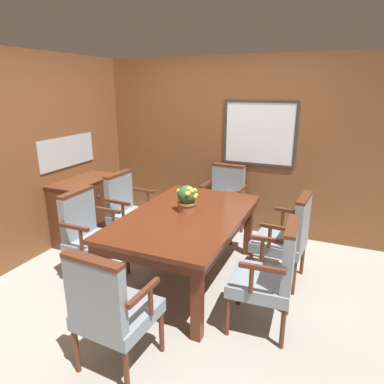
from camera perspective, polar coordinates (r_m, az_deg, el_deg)
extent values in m
plane|color=#A39E93|center=(3.89, -2.43, -14.51)|extent=(14.00, 14.00, 0.00)
cube|color=brown|center=(4.96, 5.99, 7.62)|extent=(7.20, 0.06, 2.45)
cube|color=white|center=(4.78, 11.15, 9.53)|extent=(0.92, 0.01, 0.81)
cube|color=#38332D|center=(4.74, 11.45, 14.59)|extent=(0.99, 0.02, 0.04)
cube|color=#38332D|center=(4.85, 10.85, 4.57)|extent=(0.99, 0.02, 0.04)
cube|color=#38332D|center=(4.90, 5.60, 9.95)|extent=(0.04, 0.02, 0.81)
cube|color=#38332D|center=(4.70, 16.90, 8.98)|extent=(0.03, 0.02, 0.81)
cube|color=brown|center=(4.56, -24.77, 5.26)|extent=(0.06, 7.20, 2.45)
cube|color=#B2BCC1|center=(4.88, -20.05, 6.34)|extent=(0.01, 0.99, 0.40)
cube|color=#562614|center=(3.36, -14.61, -13.60)|extent=(0.09, 0.09, 0.72)
cube|color=#562614|center=(2.94, 0.89, -17.83)|extent=(0.09, 0.09, 0.72)
cube|color=#562614|center=(4.63, -2.01, -4.13)|extent=(0.09, 0.09, 0.72)
cube|color=#562614|center=(4.34, 9.38, -5.89)|extent=(0.09, 0.09, 0.72)
cube|color=#562614|center=(3.63, -0.94, -5.02)|extent=(1.09, 1.82, 0.09)
cube|color=#562614|center=(3.61, -0.95, -4.03)|extent=(1.15, 1.88, 0.04)
cylinder|color=#562B19|center=(4.28, -8.72, -8.77)|extent=(0.04, 0.04, 0.37)
cylinder|color=#562B19|center=(4.62, -5.49, -6.60)|extent=(0.04, 0.04, 0.37)
cylinder|color=#562B19|center=(4.54, -13.51, -7.49)|extent=(0.04, 0.04, 0.37)
cylinder|color=#562B19|center=(4.86, -10.11, -5.55)|extent=(0.04, 0.04, 0.37)
cube|color=gray|center=(4.47, -9.61, -4.24)|extent=(0.54, 0.54, 0.11)
cube|color=gray|center=(4.50, -12.06, -0.24)|extent=(0.10, 0.48, 0.48)
cube|color=#562B19|center=(4.43, -12.27, 2.92)|extent=(0.11, 0.48, 0.03)
cylinder|color=#562B19|center=(4.19, -11.41, -3.32)|extent=(0.04, 0.04, 0.23)
cube|color=#562B19|center=(4.20, -12.35, -1.66)|extent=(0.36, 0.06, 0.04)
cylinder|color=#562B19|center=(4.60, -7.40, -1.26)|extent=(0.04, 0.04, 0.23)
cube|color=#562B19|center=(4.60, -8.26, 0.26)|extent=(0.36, 0.06, 0.04)
cylinder|color=#562B19|center=(3.46, 7.85, -15.49)|extent=(0.04, 0.04, 0.37)
cylinder|color=#562B19|center=(3.10, 5.91, -19.84)|extent=(0.04, 0.04, 0.37)
cylinder|color=#562B19|center=(3.42, 15.67, -16.51)|extent=(0.04, 0.04, 0.37)
cylinder|color=#562B19|center=(3.05, 14.87, -21.12)|extent=(0.04, 0.04, 0.37)
cube|color=gray|center=(3.11, 11.34, -14.53)|extent=(0.55, 0.54, 0.11)
cube|color=gray|center=(2.95, 15.94, -10.15)|extent=(0.11, 0.48, 0.48)
cube|color=#562B19|center=(2.85, 16.36, -5.55)|extent=(0.12, 0.48, 0.03)
cylinder|color=#562B19|center=(3.27, 11.60, -9.50)|extent=(0.04, 0.04, 0.23)
cube|color=#562B19|center=(3.21, 13.10, -7.80)|extent=(0.36, 0.06, 0.04)
cylinder|color=#562B19|center=(2.80, 9.85, -14.20)|extent=(0.04, 0.04, 0.23)
cube|color=#562B19|center=(2.74, 11.61, -12.33)|extent=(0.36, 0.06, 0.04)
cylinder|color=#562B19|center=(4.78, 1.38, -5.68)|extent=(0.04, 0.04, 0.37)
cylinder|color=#562B19|center=(4.62, 6.53, -6.62)|extent=(0.04, 0.04, 0.37)
cylinder|color=#562B19|center=(5.17, 3.53, -3.89)|extent=(0.04, 0.04, 0.37)
cylinder|color=#562B19|center=(5.02, 8.32, -4.69)|extent=(0.04, 0.04, 0.37)
cube|color=gray|center=(4.80, 5.01, -2.52)|extent=(0.54, 0.54, 0.11)
cube|color=gray|center=(4.91, 6.04, 1.52)|extent=(0.48, 0.10, 0.48)
cube|color=#562B19|center=(4.85, 6.13, 4.44)|extent=(0.48, 0.11, 0.03)
cylinder|color=#562B19|center=(4.81, 1.95, -0.27)|extent=(0.04, 0.04, 0.23)
cube|color=#562B19|center=(4.85, 2.34, 1.29)|extent=(0.05, 0.36, 0.04)
cylinder|color=#562B19|center=(4.63, 7.96, -1.15)|extent=(0.04, 0.04, 0.23)
cube|color=#562B19|center=(4.67, 8.32, 0.48)|extent=(0.05, 0.36, 0.04)
cylinder|color=#562B19|center=(4.20, 11.73, -9.47)|extent=(0.04, 0.04, 0.37)
cylinder|color=#562B19|center=(3.81, 9.74, -12.28)|extent=(0.04, 0.04, 0.37)
cylinder|color=#562B19|center=(4.12, 17.94, -10.56)|extent=(0.04, 0.04, 0.37)
cylinder|color=#562B19|center=(3.72, 16.62, -13.58)|extent=(0.04, 0.04, 0.37)
cube|color=gray|center=(3.85, 14.27, -8.26)|extent=(0.56, 0.55, 0.11)
cube|color=gray|center=(3.69, 17.91, -4.65)|extent=(0.12, 0.48, 0.48)
cube|color=#562B19|center=(3.61, 18.28, -0.87)|extent=(0.12, 0.48, 0.03)
cylinder|color=#562B19|center=(4.03, 14.84, -4.46)|extent=(0.04, 0.04, 0.23)
cube|color=#562B19|center=(3.97, 16.06, -3.06)|extent=(0.36, 0.06, 0.04)
cylinder|color=#562B19|center=(3.55, 12.81, -7.34)|extent=(0.04, 0.04, 0.23)
cube|color=#562B19|center=(3.48, 14.17, -5.80)|extent=(0.36, 0.06, 0.04)
cylinder|color=#562B19|center=(3.69, -14.70, -13.71)|extent=(0.04, 0.04, 0.37)
cylinder|color=#562B19|center=(4.00, -10.67, -10.80)|extent=(0.04, 0.04, 0.37)
cylinder|color=#562B19|center=(3.96, -20.05, -11.94)|extent=(0.04, 0.04, 0.37)
cylinder|color=#562B19|center=(4.26, -15.86, -9.41)|extent=(0.04, 0.04, 0.37)
cube|color=gray|center=(3.86, -15.61, -8.26)|extent=(0.52, 0.52, 0.11)
cube|color=gray|center=(3.88, -18.48, -3.63)|extent=(0.08, 0.47, 0.48)
cube|color=#562B19|center=(3.80, -18.85, -0.01)|extent=(0.09, 0.47, 0.03)
cylinder|color=#562B19|center=(3.59, -18.00, -7.50)|extent=(0.04, 0.04, 0.23)
cube|color=#562B19|center=(3.59, -19.11, -5.55)|extent=(0.36, 0.04, 0.04)
cylinder|color=#562B19|center=(3.96, -12.97, -4.68)|extent=(0.04, 0.04, 0.23)
cube|color=#562B19|center=(3.97, -13.99, -2.92)|extent=(0.36, 0.04, 0.04)
cylinder|color=#562B19|center=(2.94, -5.10, -22.12)|extent=(0.04, 0.04, 0.37)
cylinder|color=#562B19|center=(3.16, -12.56, -19.37)|extent=(0.04, 0.04, 0.37)
cylinder|color=#562B19|center=(2.67, -10.87, -27.45)|extent=(0.04, 0.04, 0.37)
cylinder|color=#562B19|center=(2.91, -18.70, -23.74)|extent=(0.04, 0.04, 0.37)
cube|color=gray|center=(2.76, -12.14, -19.24)|extent=(0.54, 0.55, 0.11)
cube|color=gray|center=(2.46, -15.86, -16.16)|extent=(0.48, 0.11, 0.48)
cube|color=#562B19|center=(2.33, -16.39, -10.87)|extent=(0.48, 0.11, 0.03)
cylinder|color=#562B19|center=(2.55, -6.90, -17.57)|extent=(0.04, 0.04, 0.23)
cube|color=#562B19|center=(2.43, -8.04, -16.21)|extent=(0.06, 0.36, 0.04)
cylinder|color=#562B19|center=(2.84, -16.22, -14.26)|extent=(0.04, 0.04, 0.23)
cube|color=#562B19|center=(2.73, -17.54, -12.86)|extent=(0.06, 0.36, 0.04)
cylinder|color=#9E5638|center=(3.66, -0.85, -2.47)|extent=(0.19, 0.19, 0.10)
cylinder|color=#9E5638|center=(3.65, -0.85, -1.85)|extent=(0.20, 0.20, 0.02)
sphere|color=#2D602D|center=(3.62, -0.86, -0.49)|extent=(0.20, 0.20, 0.20)
sphere|color=#F4BC55|center=(3.55, -0.48, 0.53)|extent=(0.05, 0.05, 0.05)
sphere|color=gold|center=(3.63, -2.23, 0.16)|extent=(0.05, 0.05, 0.05)
sphere|color=#E6B154|center=(3.52, -0.76, -0.32)|extent=(0.06, 0.06, 0.06)
sphere|color=#DFAC56|center=(3.63, 0.48, 0.23)|extent=(0.05, 0.05, 0.05)
sphere|color=#D6C05B|center=(3.54, -0.06, 0.14)|extent=(0.05, 0.05, 0.05)
sphere|color=gold|center=(3.68, -0.25, 0.45)|extent=(0.06, 0.06, 0.06)
sphere|color=yellow|center=(3.57, 0.47, -0.79)|extent=(0.05, 0.05, 0.05)
sphere|color=gold|center=(3.66, -2.07, 0.03)|extent=(0.05, 0.05, 0.05)
sphere|color=#EBB655|center=(3.61, 0.67, -0.53)|extent=(0.05, 0.05, 0.05)
cube|color=#512816|center=(4.93, -17.20, -2.87)|extent=(0.45, 0.93, 0.83)
cube|color=#5B2D19|center=(4.81, -17.65, 1.89)|extent=(0.47, 0.94, 0.02)
sphere|color=#4C422D|center=(4.72, -15.28, -0.64)|extent=(0.03, 0.03, 0.03)
sphere|color=#4C422D|center=(4.67, -16.54, -5.05)|extent=(0.03, 0.03, 0.03)
sphere|color=#4C422D|center=(4.97, -13.52, -3.43)|extent=(0.03, 0.03, 0.03)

